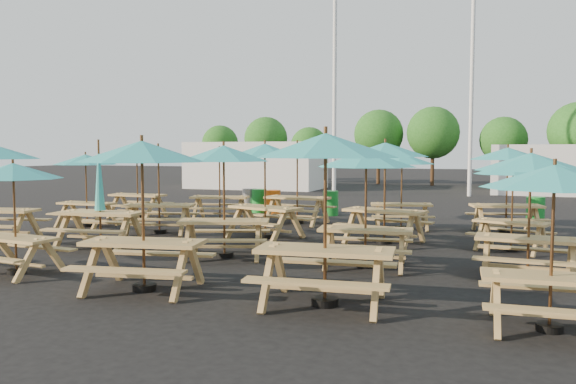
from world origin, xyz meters
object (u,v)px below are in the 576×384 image
(picnic_unit_4, at_px, (13,178))
(picnic_unit_11, at_px, (297,154))
(picnic_unit_9, at_px, (224,161))
(waste_bin_4, at_px, (535,211))
(waste_bin_1, at_px, (259,201))
(picnic_unit_14, at_px, (385,156))
(picnic_unit_10, at_px, (265,156))
(picnic_unit_6, at_px, (158,158))
(picnic_unit_5, at_px, (100,203))
(waste_bin_2, at_px, (273,202))
(picnic_unit_7, at_px, (219,158))
(picnic_unit_8, at_px, (142,161))
(picnic_unit_16, at_px, (554,187))
(picnic_unit_3, at_px, (137,157))
(waste_bin_3, at_px, (331,203))
(picnic_unit_12, at_px, (326,157))
(picnic_unit_2, at_px, (86,164))
(picnic_unit_17, at_px, (531,170))
(picnic_unit_15, at_px, (402,164))
(picnic_unit_18, at_px, (513,174))
(waste_bin_0, at_px, (250,200))
(picnic_unit_13, at_px, (366,166))

(picnic_unit_4, xyz_separation_m, picnic_unit_11, (2.58, 8.56, 0.40))
(picnic_unit_9, distance_m, waste_bin_4, 10.55)
(waste_bin_1, bearing_deg, picnic_unit_14, -43.86)
(picnic_unit_10, bearing_deg, picnic_unit_6, -158.95)
(picnic_unit_5, relative_size, waste_bin_2, 2.93)
(picnic_unit_7, xyz_separation_m, waste_bin_2, (0.98, 2.30, -1.60))
(picnic_unit_8, xyz_separation_m, picnic_unit_16, (6.03, -0.04, -0.29))
(picnic_unit_14, relative_size, waste_bin_4, 2.92)
(waste_bin_4, bearing_deg, picnic_unit_3, -168.51)
(picnic_unit_6, relative_size, waste_bin_3, 2.91)
(picnic_unit_12, bearing_deg, picnic_unit_8, 177.35)
(waste_bin_1, relative_size, waste_bin_3, 1.00)
(picnic_unit_3, bearing_deg, picnic_unit_9, -42.04)
(picnic_unit_6, height_order, picnic_unit_16, picnic_unit_6)
(picnic_unit_16, height_order, waste_bin_4, picnic_unit_16)
(picnic_unit_10, xyz_separation_m, picnic_unit_11, (-0.16, 3.05, 0.04))
(picnic_unit_2, bearing_deg, picnic_unit_11, 26.44)
(waste_bin_3, bearing_deg, picnic_unit_3, -154.17)
(waste_bin_1, bearing_deg, picnic_unit_4, -91.24)
(picnic_unit_6, bearing_deg, picnic_unit_17, -32.70)
(picnic_unit_14, height_order, picnic_unit_15, picnic_unit_14)
(picnic_unit_9, distance_m, picnic_unit_18, 6.51)
(waste_bin_4, bearing_deg, picnic_unit_8, -120.99)
(picnic_unit_5, distance_m, waste_bin_2, 8.04)
(picnic_unit_14, bearing_deg, picnic_unit_6, -162.79)
(waste_bin_0, height_order, waste_bin_3, same)
(picnic_unit_5, bearing_deg, waste_bin_1, 78.68)
(picnic_unit_2, distance_m, waste_bin_0, 6.39)
(waste_bin_1, bearing_deg, waste_bin_3, 0.42)
(picnic_unit_2, height_order, picnic_unit_14, picnic_unit_14)
(picnic_unit_11, bearing_deg, picnic_unit_3, -170.77)
(picnic_unit_9, xyz_separation_m, picnic_unit_11, (-0.32, 5.79, 0.11))
(picnic_unit_5, distance_m, picnic_unit_16, 9.92)
(picnic_unit_5, height_order, waste_bin_4, picnic_unit_5)
(picnic_unit_3, relative_size, picnic_unit_12, 0.94)
(picnic_unit_4, xyz_separation_m, picnic_unit_16, (8.98, -0.30, 0.05))
(picnic_unit_11, distance_m, picnic_unit_16, 10.93)
(picnic_unit_4, xyz_separation_m, picnic_unit_6, (-0.35, 5.35, 0.30))
(picnic_unit_8, bearing_deg, picnic_unit_2, 125.73)
(picnic_unit_2, relative_size, picnic_unit_6, 0.87)
(picnic_unit_12, distance_m, picnic_unit_15, 8.61)
(picnic_unit_3, bearing_deg, picnic_unit_10, -24.69)
(picnic_unit_5, height_order, picnic_unit_10, picnic_unit_5)
(picnic_unit_17, bearing_deg, picnic_unit_13, -178.49)
(picnic_unit_10, bearing_deg, waste_bin_3, 105.81)
(picnic_unit_6, xyz_separation_m, picnic_unit_9, (3.26, -2.57, -0.00))
(picnic_unit_9, xyz_separation_m, waste_bin_0, (-3.13, 8.47, -1.64))
(picnic_unit_14, xyz_separation_m, picnic_unit_16, (3.17, -6.04, -0.32))
(picnic_unit_6, xyz_separation_m, waste_bin_2, (1.26, 5.45, -1.64))
(picnic_unit_13, distance_m, waste_bin_3, 9.01)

